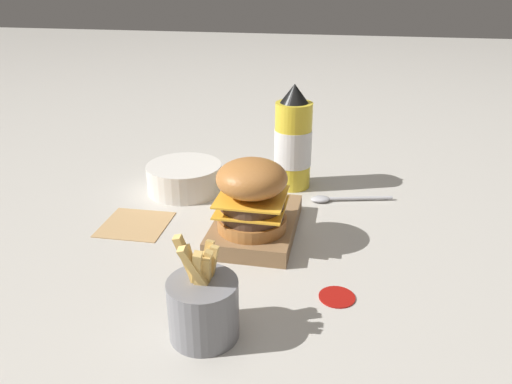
{
  "coord_description": "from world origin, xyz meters",
  "views": [
    {
      "loc": [
        -0.79,
        -0.13,
        0.44
      ],
      "look_at": [
        -0.01,
        0.02,
        0.08
      ],
      "focal_mm": 35.0,
      "sensor_mm": 36.0,
      "label": 1
    }
  ],
  "objects_px": {
    "ketchup_bottle": "(293,142)",
    "fries_basket": "(203,305)",
    "burger": "(252,195)",
    "serving_board": "(256,225)",
    "spoon": "(334,199)",
    "side_bowl": "(185,177)"
  },
  "relations": [
    {
      "from": "burger",
      "to": "fries_basket",
      "type": "relative_size",
      "value": 0.87
    },
    {
      "from": "spoon",
      "to": "serving_board",
      "type": "bearing_deg",
      "value": 36.87
    },
    {
      "from": "serving_board",
      "to": "burger",
      "type": "bearing_deg",
      "value": -179.08
    },
    {
      "from": "fries_basket",
      "to": "spoon",
      "type": "bearing_deg",
      "value": -18.13
    },
    {
      "from": "serving_board",
      "to": "spoon",
      "type": "distance_m",
      "value": 0.21
    },
    {
      "from": "ketchup_bottle",
      "to": "spoon",
      "type": "relative_size",
      "value": 1.33
    },
    {
      "from": "serving_board",
      "to": "ketchup_bottle",
      "type": "bearing_deg",
      "value": -9.18
    },
    {
      "from": "serving_board",
      "to": "ketchup_bottle",
      "type": "relative_size",
      "value": 0.99
    },
    {
      "from": "serving_board",
      "to": "side_bowl",
      "type": "xyz_separation_m",
      "value": [
        0.15,
        0.19,
        0.02
      ]
    },
    {
      "from": "serving_board",
      "to": "burger",
      "type": "distance_m",
      "value": 0.09
    },
    {
      "from": "fries_basket",
      "to": "ketchup_bottle",
      "type": "bearing_deg",
      "value": -5.54
    },
    {
      "from": "fries_basket",
      "to": "serving_board",
      "type": "bearing_deg",
      "value": -2.64
    },
    {
      "from": "burger",
      "to": "fries_basket",
      "type": "distance_m",
      "value": 0.25
    },
    {
      "from": "serving_board",
      "to": "side_bowl",
      "type": "distance_m",
      "value": 0.24
    },
    {
      "from": "side_bowl",
      "to": "spoon",
      "type": "xyz_separation_m",
      "value": [
        0.01,
        -0.32,
        -0.03
      ]
    },
    {
      "from": "burger",
      "to": "ketchup_bottle",
      "type": "relative_size",
      "value": 0.55
    },
    {
      "from": "burger",
      "to": "ketchup_bottle",
      "type": "height_order",
      "value": "ketchup_bottle"
    },
    {
      "from": "ketchup_bottle",
      "to": "fries_basket",
      "type": "bearing_deg",
      "value": 174.46
    },
    {
      "from": "serving_board",
      "to": "burger",
      "type": "xyz_separation_m",
      "value": [
        -0.04,
        -0.0,
        0.08
      ]
    },
    {
      "from": "ketchup_bottle",
      "to": "spoon",
      "type": "xyz_separation_m",
      "value": [
        -0.06,
        -0.1,
        -0.09
      ]
    },
    {
      "from": "burger",
      "to": "side_bowl",
      "type": "relative_size",
      "value": 0.78
    },
    {
      "from": "spoon",
      "to": "side_bowl",
      "type": "bearing_deg",
      "value": -12.43
    }
  ]
}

